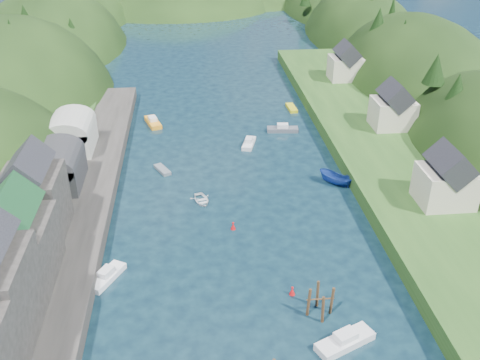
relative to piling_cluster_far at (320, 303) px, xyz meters
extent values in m
plane|color=black|center=(-6.25, 45.04, -1.41)|extent=(600.00, 600.00, 0.00)
ellipsoid|color=black|center=(-51.25, 70.04, -10.51)|extent=(44.00, 75.56, 52.00)
ellipsoid|color=black|center=(-51.25, 113.04, -9.84)|extent=(44.00, 75.56, 48.19)
ellipsoid|color=black|center=(-51.25, 155.04, -8.23)|extent=(44.00, 75.56, 39.00)
ellipsoid|color=black|center=(38.75, 70.04, -9.81)|extent=(36.00, 75.56, 48.00)
ellipsoid|color=black|center=(38.75, 113.04, -9.19)|extent=(36.00, 75.56, 44.49)
ellipsoid|color=black|center=(38.75, 155.04, -7.71)|extent=(36.00, 75.56, 36.00)
ellipsoid|color=black|center=(-16.25, 165.04, -11.41)|extent=(80.00, 60.00, 44.00)
ellipsoid|color=black|center=(11.75, 175.04, -13.41)|extent=(70.00, 56.00, 36.00)
cone|color=black|center=(-47.23, 67.84, 12.09)|extent=(4.34, 4.34, 7.79)
cone|color=black|center=(-46.42, 78.23, 7.22)|extent=(5.28, 5.28, 5.57)
cone|color=black|center=(-50.05, 89.13, 11.22)|extent=(4.77, 4.77, 7.18)
cone|color=black|center=(-41.22, 95.34, 7.43)|extent=(4.07, 4.07, 5.69)
cone|color=black|center=(-47.57, 109.29, 8.18)|extent=(4.56, 4.56, 7.76)
cone|color=black|center=(-48.22, 120.75, 6.74)|extent=(4.75, 4.75, 5.62)
cone|color=black|center=(-44.83, 132.55, 7.52)|extent=(4.27, 4.27, 7.15)
cone|color=black|center=(30.52, 36.99, 8.81)|extent=(5.29, 5.29, 7.19)
cone|color=black|center=(30.19, 44.99, 10.75)|extent=(4.07, 4.07, 5.34)
cone|color=black|center=(31.96, 53.08, 6.46)|extent=(3.40, 3.40, 5.19)
cone|color=black|center=(33.51, 69.11, 9.80)|extent=(4.94, 4.94, 8.35)
cone|color=black|center=(30.54, 77.05, 11.30)|extent=(5.25, 5.25, 7.31)
cone|color=black|center=(36.60, 85.43, 11.46)|extent=(3.36, 3.36, 8.80)
cone|color=black|center=(37.03, 102.31, 9.52)|extent=(4.57, 4.57, 7.55)
cone|color=black|center=(33.79, 116.39, 7.39)|extent=(3.59, 3.59, 5.71)
cube|color=#2D2B28|center=(-30.25, 15.04, -0.41)|extent=(12.00, 110.00, 2.00)
cube|color=#2D2B28|center=(-32.25, 7.04, 4.09)|extent=(8.00, 9.00, 7.00)
cube|color=#1E592D|center=(-32.25, 7.04, 8.55)|extent=(5.88, 9.36, 5.88)
cube|color=#2D2B28|center=(-32.25, 16.04, 4.59)|extent=(7.00, 8.00, 8.00)
cube|color=black|center=(-32.25, 16.04, 9.43)|extent=(5.15, 8.32, 5.15)
cube|color=#2D2D30|center=(-32.25, 28.04, 2.59)|extent=(7.00, 9.00, 4.00)
cylinder|color=#2D2D30|center=(-32.25, 28.04, 4.59)|extent=(7.00, 9.00, 7.00)
cube|color=#B2B2A8|center=(-32.25, 40.04, 2.59)|extent=(7.00, 9.00, 4.00)
cylinder|color=#B2B2A8|center=(-32.25, 40.04, 4.59)|extent=(7.00, 9.00, 7.00)
cube|color=#234719|center=(18.75, 35.04, -0.21)|extent=(16.00, 120.00, 2.40)
cube|color=beige|center=(20.75, 17.04, 3.49)|extent=(7.00, 6.00, 5.00)
cube|color=black|center=(20.75, 17.04, 6.83)|extent=(5.15, 6.24, 5.15)
cube|color=beige|center=(22.75, 43.04, 3.49)|extent=(7.00, 6.00, 5.00)
cube|color=black|center=(22.75, 43.04, 6.83)|extent=(5.15, 6.24, 5.15)
cube|color=beige|center=(21.75, 70.04, 3.49)|extent=(7.00, 6.00, 5.00)
cube|color=black|center=(21.75, 70.04, 6.83)|extent=(5.15, 6.24, 5.15)
cylinder|color=#382314|center=(1.24, 0.00, -0.03)|extent=(0.32, 0.32, 3.96)
cylinder|color=#382314|center=(0.00, 1.24, -0.03)|extent=(0.32, 0.32, 3.96)
cylinder|color=#382314|center=(-1.24, 0.00, -0.03)|extent=(0.32, 0.32, 3.96)
cylinder|color=#382314|center=(0.00, -1.24, -0.03)|extent=(0.32, 0.32, 3.96)
cylinder|color=#382314|center=(0.00, 0.00, 0.61)|extent=(2.98, 0.16, 0.16)
cone|color=#AE0D10|center=(-2.32, 3.30, -0.96)|extent=(0.70, 0.70, 0.90)
sphere|color=#AE0D10|center=(-2.32, 3.30, -0.46)|extent=(0.30, 0.30, 0.30)
cone|color=#AE0D10|center=(-7.77, 16.88, -0.96)|extent=(0.70, 0.70, 0.90)
sphere|color=#AE0D10|center=(-7.77, 16.88, -0.46)|extent=(0.30, 0.30, 0.30)
cube|color=orange|center=(-19.98, 53.91, -1.03)|extent=(3.68, 6.31, 0.84)
cube|color=silver|center=(-19.98, 53.91, -0.22)|extent=(1.95, 2.42, 0.70)
cube|color=#4F535A|center=(4.16, 48.17, -1.05)|extent=(5.87, 2.44, 0.80)
cube|color=silver|center=(4.16, 48.17, -0.26)|extent=(2.12, 1.51, 0.70)
cube|color=gold|center=(7.86, 59.05, -1.12)|extent=(1.80, 4.66, 0.64)
cube|color=silver|center=(1.53, -4.57, -1.01)|extent=(6.55, 4.50, 0.88)
cube|color=silver|center=(1.53, -4.57, -0.18)|extent=(2.59, 2.23, 0.70)
cube|color=white|center=(-23.25, 7.96, -1.07)|extent=(4.21, 5.61, 0.76)
cube|color=silver|center=(-23.25, 7.96, -0.30)|extent=(2.02, 2.27, 0.70)
cube|color=slate|center=(-17.62, 34.40, -1.16)|extent=(2.94, 4.09, 0.55)
imported|color=white|center=(-11.70, 24.34, -1.14)|extent=(3.75, 4.59, 0.83)
imported|color=navy|center=(8.73, 27.52, -0.52)|extent=(5.35, 5.14, 2.08)
cube|color=silver|center=(-2.73, 42.77, -1.08)|extent=(3.08, 5.39, 0.72)
cube|color=silver|center=(-2.73, 42.77, -0.34)|extent=(1.65, 2.06, 0.70)
camera|label=1|loc=(-12.62, -42.04, 38.68)|focal=40.00mm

